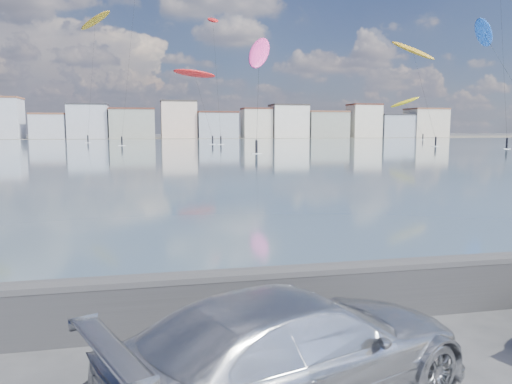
% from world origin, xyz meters
% --- Properties ---
extents(bay_water, '(500.00, 177.00, 0.00)m').
position_xyz_m(bay_water, '(0.00, 91.50, 0.01)').
color(bay_water, '#355160').
rests_on(bay_water, ground).
extents(far_shore_strip, '(500.00, 60.00, 0.00)m').
position_xyz_m(far_shore_strip, '(0.00, 200.00, 0.01)').
color(far_shore_strip, '#4C473D').
rests_on(far_shore_strip, ground).
extents(seawall, '(400.00, 0.36, 1.08)m').
position_xyz_m(seawall, '(0.00, 2.70, 0.58)').
color(seawall, '#28282B').
rests_on(seawall, ground).
extents(far_buildings, '(240.79, 13.26, 14.60)m').
position_xyz_m(far_buildings, '(1.31, 186.00, 6.03)').
color(far_buildings, '#9EA8B7').
rests_on(far_buildings, ground).
extents(car_silver, '(5.39, 3.76, 1.45)m').
position_xyz_m(car_silver, '(0.68, 0.24, 0.72)').
color(car_silver, '#B6B8BE').
rests_on(car_silver, ground).
extents(kitesurfer_1, '(10.37, 8.32, 17.72)m').
position_xyz_m(kitesurfer_1, '(10.31, 113.39, 16.11)').
color(kitesurfer_1, red).
rests_on(kitesurfer_1, ground).
extents(kitesurfer_4, '(9.45, 19.76, 24.23)m').
position_xyz_m(kitesurfer_4, '(63.04, 81.93, 21.66)').
color(kitesurfer_4, blue).
rests_on(kitesurfer_4, ground).
extents(kitesurfer_5, '(6.12, 11.36, 18.32)m').
position_xyz_m(kitesurfer_5, '(15.72, 68.98, 14.63)').
color(kitesurfer_5, '#E5338C').
rests_on(kitesurfer_5, ground).
extents(kitesurfer_7, '(8.80, 11.12, 14.47)m').
position_xyz_m(kitesurfer_7, '(81.49, 144.99, 11.99)').
color(kitesurfer_7, yellow).
rests_on(kitesurfer_7, ground).
extents(kitesurfer_10, '(9.99, 19.42, 35.48)m').
position_xyz_m(kitesurfer_10, '(-13.80, 140.78, 32.48)').
color(kitesurfer_10, '#BF8C19').
rests_on(kitesurfer_10, ground).
extents(kitesurfer_12, '(2.90, 19.54, 31.63)m').
position_xyz_m(kitesurfer_12, '(15.61, 120.16, 29.35)').
color(kitesurfer_12, red).
rests_on(kitesurfer_12, ground).
extents(kitesurfer_14, '(9.89, 19.92, 24.11)m').
position_xyz_m(kitesurfer_14, '(58.23, 99.80, 20.87)').
color(kitesurfer_14, '#BF8C19').
rests_on(kitesurfer_14, ground).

